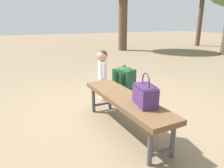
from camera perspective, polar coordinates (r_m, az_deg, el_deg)
The scene contains 5 objects.
ground_plane at distance 3.25m, azimuth 1.03°, elevation -7.54°, with size 40.00×40.00×0.00m, color #7F6B51.
park_bench at distance 2.59m, azimuth 3.66°, elevation -4.72°, with size 1.62×0.47×0.45m.
handbag at distance 2.31m, azimuth 9.04°, elevation -2.77°, with size 0.35×0.23×0.37m.
child_standing at distance 3.58m, azimuth -2.62°, elevation 4.57°, with size 0.24×0.18×0.88m.
backpack_large at distance 3.80m, azimuth 3.34°, elevation 0.83°, with size 0.43×0.39×0.59m.
Camera 1 is at (-2.67, 1.29, 1.35)m, focal length 33.53 mm.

